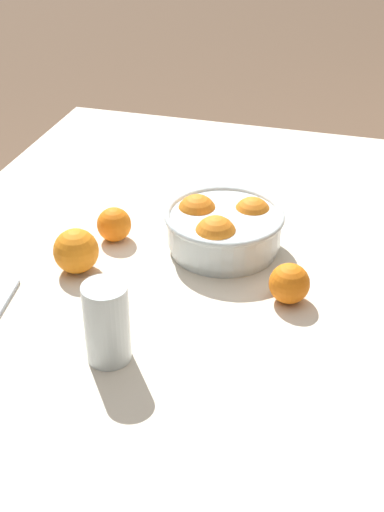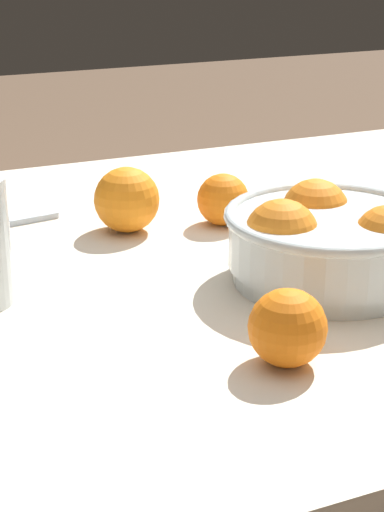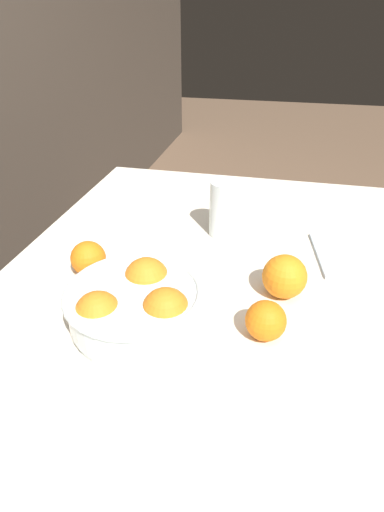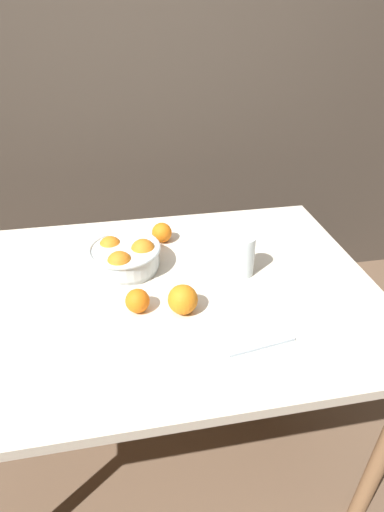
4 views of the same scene
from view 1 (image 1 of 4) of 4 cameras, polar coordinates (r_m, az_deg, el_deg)
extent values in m
cube|color=beige|center=(1.38, -3.17, -0.42)|extent=(1.39, 0.93, 0.03)
cylinder|color=#936B47|center=(2.21, -7.54, 1.27)|extent=(0.05, 0.05, 0.74)
cylinder|color=#936B47|center=(2.06, 13.60, -1.93)|extent=(0.05, 0.05, 0.74)
cylinder|color=silver|center=(1.38, 2.54, 0.91)|extent=(0.21, 0.21, 0.02)
cylinder|color=silver|center=(1.36, 2.57, 2.25)|extent=(0.22, 0.22, 0.06)
torus|color=silver|center=(1.35, 2.60, 3.28)|extent=(0.23, 0.23, 0.01)
sphere|color=orange|center=(1.31, 1.87, 1.47)|extent=(0.08, 0.08, 0.08)
sphere|color=orange|center=(1.39, 4.83, 3.21)|extent=(0.08, 0.08, 0.08)
sphere|color=orange|center=(1.39, 0.40, 3.36)|extent=(0.08, 0.08, 0.08)
cylinder|color=#F4A314|center=(1.11, -6.74, -6.37)|extent=(0.06, 0.06, 0.08)
cylinder|color=silver|center=(1.09, -6.82, -5.33)|extent=(0.07, 0.07, 0.13)
sphere|color=orange|center=(1.24, 7.79, -2.19)|extent=(0.07, 0.07, 0.07)
sphere|color=orange|center=(1.41, -6.25, 2.53)|extent=(0.07, 0.07, 0.07)
sphere|color=orange|center=(1.32, -9.26, 0.40)|extent=(0.08, 0.08, 0.08)
camera|label=2|loc=(0.89, 45.75, -1.94)|focal=60.00mm
camera|label=3|loc=(1.72, -0.14, 23.72)|focal=28.00mm
camera|label=4|loc=(1.76, -38.86, 26.52)|focal=28.00mm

